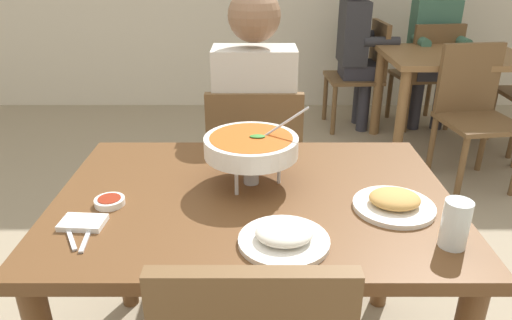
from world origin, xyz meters
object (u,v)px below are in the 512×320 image
object	(u,v)px
sauce_dish	(112,201)
patron_bg_middle	(360,41)
chair_bg_middle	(367,69)
dining_table_far	(454,72)
drink_glass	(457,227)
patron_bg_left	(436,41)
diner_main	(257,117)
rice_plate	(286,237)
chair_diner_main	(257,167)
appetizer_plate	(396,203)
chair_bg_left	(431,70)
curry_bowl	(253,146)
dining_table_main	(256,225)
chair_bg_right	(476,107)

from	to	relation	value
sauce_dish	patron_bg_middle	distance (m)	3.00
chair_bg_middle	dining_table_far	bearing A→B (deg)	-45.60
drink_glass	patron_bg_left	xyz separation A→B (m)	(0.97, 2.96, -0.06)
dining_table_far	patron_bg_left	size ratio (longest dim) A/B	0.76
diner_main	rice_plate	xyz separation A→B (m)	(0.08, -1.02, 0.03)
chair_diner_main	rice_plate	bearing A→B (deg)	-85.37
appetizer_plate	rice_plate	bearing A→B (deg)	-151.63
rice_plate	patron_bg_left	size ratio (longest dim) A/B	0.18
rice_plate	chair_bg_left	xyz separation A→B (m)	(1.38, 2.91, -0.26)
diner_main	drink_glass	bearing A→B (deg)	-63.39
appetizer_plate	sauce_dish	xyz separation A→B (m)	(-0.85, 0.02, -0.01)
curry_bowl	patron_bg_middle	world-z (taller)	patron_bg_middle
dining_table_main	patron_bg_middle	size ratio (longest dim) A/B	0.94
chair_bg_right	rice_plate	bearing A→B (deg)	-125.15
drink_glass	patron_bg_middle	bearing A→B (deg)	83.61
diner_main	patron_bg_left	world-z (taller)	same
curry_bowl	patron_bg_left	size ratio (longest dim) A/B	0.25
chair_bg_right	patron_bg_middle	size ratio (longest dim) A/B	0.69
appetizer_plate	sauce_dish	bearing A→B (deg)	178.40
dining_table_main	diner_main	world-z (taller)	diner_main
sauce_dish	chair_bg_right	size ratio (longest dim) A/B	0.10
diner_main	drink_glass	size ratio (longest dim) A/B	10.08
appetizer_plate	sauce_dish	distance (m)	0.85
curry_bowl	patron_bg_left	distance (m)	3.01
dining_table_main	rice_plate	xyz separation A→B (m)	(0.08, -0.27, 0.13)
rice_plate	chair_bg_left	bearing A→B (deg)	64.64
curry_bowl	dining_table_main	bearing A→B (deg)	-84.12
rice_plate	sauce_dish	distance (m)	0.55
rice_plate	dining_table_far	size ratio (longest dim) A/B	0.24
chair_diner_main	rice_plate	xyz separation A→B (m)	(0.08, -0.98, 0.26)
chair_bg_right	dining_table_main	bearing A→B (deg)	-130.99
curry_bowl	chair_bg_left	distance (m)	2.97
chair_diner_main	dining_table_main	bearing A→B (deg)	-90.00
chair_diner_main	patron_bg_left	distance (m)	2.48
curry_bowl	patron_bg_left	world-z (taller)	patron_bg_left
sauce_dish	chair_bg_middle	size ratio (longest dim) A/B	0.10
rice_plate	appetizer_plate	world-z (taller)	same
patron_bg_middle	chair_diner_main	bearing A→B (deg)	-113.47
curry_bowl	chair_bg_left	world-z (taller)	curry_bowl
curry_bowl	sauce_dish	size ratio (longest dim) A/B	3.69
curry_bowl	chair_bg_right	distance (m)	2.14
chair_diner_main	sauce_dish	world-z (taller)	chair_diner_main
curry_bowl	sauce_dish	world-z (taller)	curry_bowl
diner_main	chair_bg_left	xyz separation A→B (m)	(1.46, 1.89, -0.24)
chair_bg_left	chair_bg_right	size ratio (longest dim) A/B	1.00
rice_plate	drink_glass	bearing A→B (deg)	-1.15
appetizer_plate	patron_bg_middle	xyz separation A→B (m)	(0.43, 2.74, -0.03)
sauce_dish	chair_bg_right	distance (m)	2.52
diner_main	patron_bg_middle	xyz separation A→B (m)	(0.84, 1.91, 0.00)
dining_table_main	curry_bowl	world-z (taller)	curry_bowl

